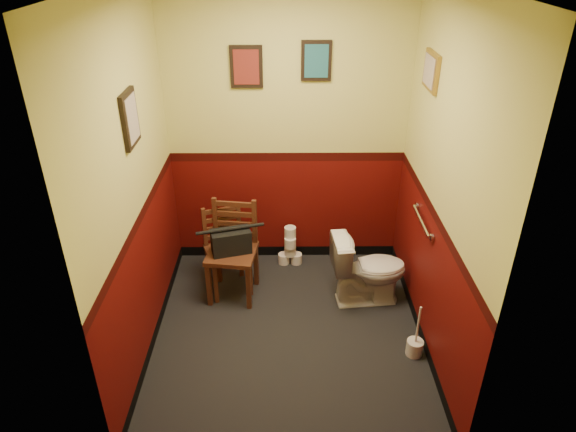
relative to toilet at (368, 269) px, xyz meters
The scene contains 16 objects.
floor 0.92m from the toilet, 147.27° to the right, with size 2.20×2.40×0.00m, color black.
wall_back 1.45m from the toilet, 134.32° to the left, with size 2.20×2.70×0.00m, color #500A07.
wall_front 2.08m from the toilet, 113.41° to the right, with size 2.20×2.70×0.00m, color #500A07.
wall_left 2.14m from the toilet, 165.73° to the right, with size 2.40×2.70×0.00m, color #500A07.
wall_right 1.18m from the toilet, 50.61° to the right, with size 2.40×2.70×0.00m, color #500A07.
grab_bar 0.74m from the toilet, 31.34° to the right, with size 0.05×0.56×0.06m.
framed_print_back_a 2.07m from the toilet, 146.18° to the left, with size 0.28×0.04×0.36m.
framed_print_back_b 1.88m from the toilet, 123.25° to the left, with size 0.26×0.04×0.34m.
framed_print_left 2.38m from the toilet, 168.60° to the right, with size 0.04×0.30×0.38m.
framed_print_right 1.76m from the toilet, 20.90° to the left, with size 0.04×0.34×0.28m.
toilet is the anchor object (origin of this frame).
toilet_brush 0.80m from the toilet, 67.87° to the right, with size 0.13×0.13×0.48m.
chair_left 1.30m from the toilet, behind, with size 0.48×0.48×0.80m.
chair_right 1.23m from the toilet, behind, with size 0.47×0.47×0.90m.
handbag 1.25m from the toilet, behind, with size 0.38×0.26×0.25m.
tp_stack 0.92m from the toilet, 139.65° to the left, with size 0.24×0.15×0.42m.
Camera 1 is at (-0.03, -3.29, 2.98)m, focal length 32.00 mm.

